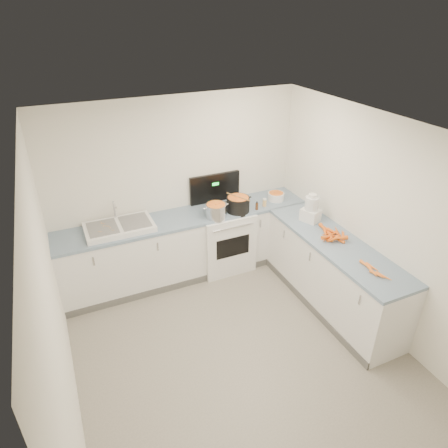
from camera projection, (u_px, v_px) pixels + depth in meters
name	position (u px, v px, depth m)	size (l,w,h in m)	color
floor	(240.00, 352.00, 4.54)	(3.50, 4.00, 0.00)	gray
ceiling	(246.00, 137.00, 3.33)	(3.50, 4.00, 0.00)	white
wall_back	(178.00, 187.00, 5.53)	(3.50, 2.50, 0.00)	white
wall_front	(395.00, 437.00, 2.34)	(3.50, 2.50, 0.00)	white
wall_left	(54.00, 311.00, 3.31)	(4.00, 2.50, 0.00)	white
wall_right	(379.00, 226.00, 4.57)	(4.00, 2.50, 0.00)	white
counter_back	(187.00, 245.00, 5.67)	(3.50, 0.62, 0.94)	white
counter_right	(332.00, 273.00, 5.08)	(0.62, 2.20, 0.94)	white
stove	(223.00, 237.00, 5.85)	(0.76, 0.65, 1.36)	white
sink	(119.00, 227.00, 5.10)	(0.86, 0.52, 0.31)	white
steel_pot	(216.00, 211.00, 5.38)	(0.28, 0.28, 0.21)	silver
black_pot	(238.00, 205.00, 5.53)	(0.32, 0.32, 0.23)	black
wooden_spoon	(238.00, 197.00, 5.47)	(0.02, 0.02, 0.40)	#AD7A47
mixing_bowl	(276.00, 196.00, 5.87)	(0.24, 0.24, 0.11)	white
extract_bottle	(257.00, 206.00, 5.59)	(0.04, 0.04, 0.10)	#593319
spice_jar	(265.00, 203.00, 5.69)	(0.06, 0.06, 0.10)	#E5B266
food_processor	(311.00, 210.00, 5.25)	(0.26, 0.29, 0.39)	white
carrot_pile	(332.00, 235.00, 4.93)	(0.39, 0.49, 0.09)	orange
peeled_carrots	(374.00, 271.00, 4.29)	(0.14, 0.42, 0.04)	orange
peelings	(104.00, 226.00, 5.04)	(0.19, 0.29, 0.01)	tan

